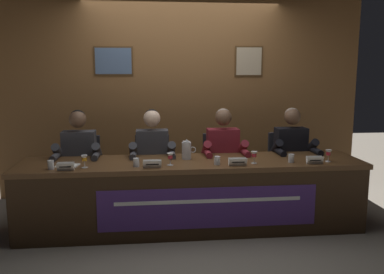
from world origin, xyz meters
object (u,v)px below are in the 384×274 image
Objects in this scene: juice_glass_center_left at (170,157)px; juice_glass_center_right at (254,155)px; nameplate_far_left at (65,166)px; document_stack_far_left at (67,166)px; water_pitcher_central at (187,150)px; nameplate_center_right at (238,162)px; chair_center_right at (221,173)px; water_cup_center_left at (136,163)px; conference_table at (193,184)px; juice_glass_far_left at (84,159)px; panelist_center_right at (224,154)px; nameplate_far_right at (315,160)px; water_cup_center_right at (217,161)px; chair_center_left at (153,175)px; water_cup_far_left at (51,165)px; water_cup_far_right at (291,159)px; panelist_far_left at (78,157)px; panelist_center_left at (153,155)px; nameplate_center_left at (152,164)px; chair_far_left at (82,177)px; juice_glass_far_right at (328,153)px; chair_far_right at (286,171)px.

juice_glass_center_right is (0.85, -0.01, 0.00)m from juice_glass_center_left.
nameplate_far_left is 0.18m from document_stack_far_left.
water_pitcher_central is at bearing 9.50° from document_stack_far_left.
juice_glass_center_right reaches higher than nameplate_center_right.
juice_glass_center_left is at bearing 179.52° from juice_glass_center_right.
chair_center_right reaches higher than document_stack_far_left.
water_cup_center_left is at bearing -7.79° from document_stack_far_left.
juice_glass_far_left is (-1.07, -0.08, 0.31)m from conference_table.
panelist_center_right is 0.55m from water_pitcher_central.
juice_glass_far_left is 1.68m from juice_glass_center_right.
document_stack_far_left is (-2.45, 0.16, -0.03)m from nameplate_far_right.
water_cup_center_left and water_cup_center_right have the same top height.
juice_glass_far_left is 0.14× the size of chair_center_left.
nameplate_far_right is at bearing -4.08° from water_cup_center_right.
nameplate_center_right is at bearing -1.72° from water_cup_far_left.
juice_glass_center_left is 1.46× the size of water_cup_far_right.
panelist_far_left is 1.56m from water_cup_center_right.
nameplate_center_left is (-0.01, -0.65, 0.05)m from panelist_center_left.
conference_table is 22.72× the size of nameplate_far_left.
nameplate_far_left is 0.20m from juice_glass_far_left.
panelist_far_left is 1.00× the size of panelist_center_left.
panelist_center_right reaches higher than chair_far_left.
water_cup_far_left is 1.99m from juice_glass_center_right.
chair_center_right is (0.81, 0.00, 0.00)m from chair_center_left.
water_cup_center_left is 1.13m from panelist_center_right.
conference_table is at bearing -130.09° from panelist_center_right.
juice_glass_far_right is at bearing -10.75° from water_pitcher_central.
juice_glass_far_right is at bearing 0.11° from juice_glass_far_left.
juice_glass_far_left is at bearing 177.89° from nameplate_far_right.
chair_center_right is 0.34m from panelist_center_right.
nameplate_center_left reaches higher than conference_table.
juice_glass_far_left is 1.46× the size of water_cup_far_right.
nameplate_far_right is (2.59, -0.06, 0.00)m from water_cup_far_left.
panelist_far_left reaches higher than juice_glass_far_left.
panelist_center_right is at bearing 31.97° from water_pitcher_central.
nameplate_far_left is at bearing -140.90° from panelist_center_left.
water_cup_far_left is 0.40× the size of water_pitcher_central.
nameplate_far_right is 0.23m from water_cup_far_right.
water_cup_far_right is at bearing 9.30° from nameplate_center_right.
juice_glass_center_right reaches higher than nameplate_far_right.
juice_glass_center_left is at bearing -77.15° from chair_center_left.
water_pitcher_central is (1.17, -0.48, 0.38)m from chair_far_left.
water_cup_center_right is at bearing 6.34° from nameplate_center_left.
chair_center_left is 10.53× the size of water_cup_center_right.
panelist_center_left reaches higher than juice_glass_center_right.
juice_glass_center_right reaches higher than conference_table.
juice_glass_far_left is at bearing 178.33° from water_cup_center_left.
juice_glass_far_left is 1.00× the size of juice_glass_far_right.
conference_table is 28.65× the size of juice_glass_center_left.
chair_far_right is 7.22× the size of juice_glass_far_right.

